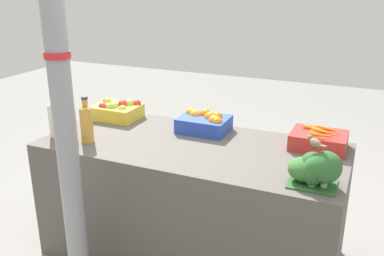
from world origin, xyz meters
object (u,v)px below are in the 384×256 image
support_pole (57,55)px  orange_crate (205,122)px  juice_bottle_golden (70,122)px  carrot_crate (319,140)px  apple_crate (117,110)px  broccoli_pile (316,168)px  sparrow_bird (315,142)px  juice_bottle_cloudy (55,118)px  juice_bottle_amber (86,123)px

support_pole → orange_crate: bearing=67.3°
support_pole → juice_bottle_golden: (-0.32, 0.41, -0.49)m
support_pole → carrot_crate: bearing=39.2°
apple_crate → orange_crate: 0.65m
broccoli_pile → sparrow_bird: sparrow_bird is taller
orange_crate → apple_crate: bearing=-179.5°
juice_bottle_cloudy → juice_bottle_amber: (0.23, -0.00, 0.00)m
apple_crate → juice_bottle_amber: 0.46m
carrot_crate → sparrow_bird: size_ratio=2.90×
support_pole → juice_bottle_cloudy: support_pole is taller
apple_crate → juice_bottle_amber: juice_bottle_amber is taller
support_pole → sparrow_bird: support_pole is taller
juice_bottle_amber → juice_bottle_cloudy: bearing=180.0°
support_pole → juice_bottle_amber: 0.66m
juice_bottle_amber → sparrow_bird: (1.29, -0.02, 0.09)m
orange_crate → broccoli_pile: (0.75, -0.48, 0.03)m
orange_crate → juice_bottle_cloudy: juice_bottle_cloudy is taller
juice_bottle_amber → support_pole: bearing=-64.2°
juice_bottle_cloudy → orange_crate: bearing=29.7°
support_pole → juice_bottle_golden: support_pole is taller
broccoli_pile → orange_crate: bearing=147.4°
apple_crate → juice_bottle_amber: size_ratio=1.10×
support_pole → apple_crate: support_pole is taller
carrot_crate → broccoli_pile: (0.05, -0.48, 0.03)m
broccoli_pile → juice_bottle_cloudy: bearing=179.0°
juice_bottle_golden → apple_crate: bearing=85.9°
carrot_crate → apple_crate: bearing=-179.9°
broccoli_pile → sparrow_bird: 0.13m
apple_crate → orange_crate: (0.65, 0.01, -0.00)m
carrot_crate → juice_bottle_cloudy: size_ratio=1.09×
juice_bottle_golden → sparrow_bird: juice_bottle_golden is taller
support_pole → apple_crate: 1.05m
orange_crate → juice_bottle_golden: bearing=-146.5°
support_pole → juice_bottle_golden: size_ratio=10.25×
apple_crate → juice_bottle_cloudy: size_ratio=1.09×
orange_crate → juice_bottle_cloudy: 0.92m
juice_bottle_cloudy → sparrow_bird: juice_bottle_cloudy is taller
carrot_crate → juice_bottle_golden: juice_bottle_golden is taller
apple_crate → carrot_crate: size_ratio=1.00×
apple_crate → juice_bottle_golden: size_ratio=1.16×
orange_crate → carrot_crate: 0.70m
carrot_crate → juice_bottle_golden: 1.45m
support_pole → apple_crate: bearing=108.5°
juice_bottle_amber → sparrow_bird: size_ratio=2.63×
juice_bottle_golden → carrot_crate: bearing=18.0°
orange_crate → broccoli_pile: broccoli_pile is taller
orange_crate → juice_bottle_golden: size_ratio=1.16×
carrot_crate → juice_bottle_golden: (-1.38, -0.45, 0.06)m
juice_bottle_amber → broccoli_pile: bearing=-1.2°
orange_crate → juice_bottle_amber: bearing=-141.2°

